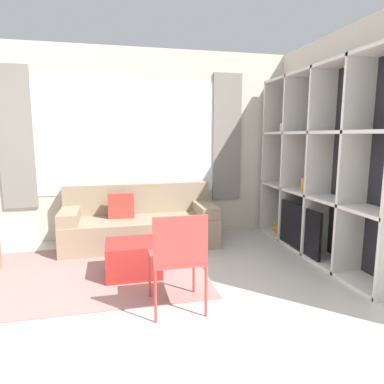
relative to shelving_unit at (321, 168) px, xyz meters
name	(u,v)px	position (x,y,z in m)	size (l,w,h in m)	color
ground_plane	(154,355)	(-2.23, -1.54, -1.09)	(16.00, 16.00, 0.00)	beige
wall_back	(129,144)	(-2.23, 1.39, 0.26)	(5.96, 0.11, 2.70)	beige
wall_right	(341,147)	(0.18, -0.09, 0.26)	(0.07, 4.10, 2.70)	beige
area_rug	(72,274)	(-2.93, 0.01, -1.09)	(2.81, 1.78, 0.01)	gray
shelving_unit	(321,168)	(0.00, 0.00, 0.00)	(0.37, 2.49, 2.28)	#232328
couch_main	(140,224)	(-2.13, 0.94, -0.81)	(2.05, 0.83, 0.81)	gray
ottoman	(133,258)	(-2.28, -0.13, -0.91)	(0.58, 0.51, 0.36)	#A82823
folding_chair	(178,253)	(-1.96, -1.01, -0.57)	(0.44, 0.46, 0.86)	#CC3D38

